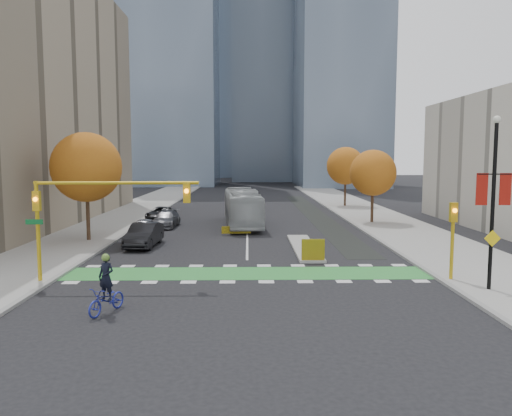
{
  "coord_description": "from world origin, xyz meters",
  "views": [
    {
      "loc": [
        0.07,
        -25.47,
        6.4
      ],
      "look_at": [
        0.6,
        7.55,
        3.0
      ],
      "focal_mm": 35.0,
      "sensor_mm": 36.0,
      "label": 1
    }
  ],
  "objects_px": {
    "bus": "(242,207)",
    "parked_car_c": "(166,219)",
    "traffic_signal_west": "(88,204)",
    "banner_lamppost": "(493,195)",
    "hazard_board": "(313,250)",
    "traffic_signal_east": "(453,229)",
    "tree_east_near": "(373,173)",
    "cyclist": "(107,294)",
    "parked_car_b": "(144,235)",
    "tree_east_far": "(346,166)",
    "parked_car_d": "(161,214)",
    "parked_car_a": "(143,227)",
    "tree_west": "(86,167)"
  },
  "relations": [
    {
      "from": "tree_east_near",
      "to": "cyclist",
      "type": "xyz_separation_m",
      "value": [
        -17.73,
        -27.45,
        -4.03
      ]
    },
    {
      "from": "hazard_board",
      "to": "traffic_signal_east",
      "type": "bearing_deg",
      "value": -35.92
    },
    {
      "from": "tree_east_near",
      "to": "traffic_signal_west",
      "type": "relative_size",
      "value": 0.83
    },
    {
      "from": "banner_lamppost",
      "to": "parked_car_c",
      "type": "bearing_deg",
      "value": 130.3
    },
    {
      "from": "bus",
      "to": "parked_car_a",
      "type": "relative_size",
      "value": 3.01
    },
    {
      "from": "banner_lamppost",
      "to": "parked_car_c",
      "type": "relative_size",
      "value": 1.66
    },
    {
      "from": "cyclist",
      "to": "tree_east_far",
      "type": "bearing_deg",
      "value": 90.52
    },
    {
      "from": "traffic_signal_east",
      "to": "parked_car_c",
      "type": "relative_size",
      "value": 0.82
    },
    {
      "from": "parked_car_b",
      "to": "banner_lamppost",
      "type": "bearing_deg",
      "value": -30.18
    },
    {
      "from": "tree_east_far",
      "to": "banner_lamppost",
      "type": "distance_m",
      "value": 40.52
    },
    {
      "from": "bus",
      "to": "parked_car_a",
      "type": "distance_m",
      "value": 10.01
    },
    {
      "from": "tree_east_near",
      "to": "banner_lamppost",
      "type": "distance_m",
      "value": 24.51
    },
    {
      "from": "tree_east_near",
      "to": "parked_car_c",
      "type": "relative_size",
      "value": 1.41
    },
    {
      "from": "tree_west",
      "to": "parked_car_b",
      "type": "relative_size",
      "value": 1.62
    },
    {
      "from": "traffic_signal_east",
      "to": "parked_car_a",
      "type": "relative_size",
      "value": 1.01
    },
    {
      "from": "bus",
      "to": "parked_car_d",
      "type": "distance_m",
      "value": 9.35
    },
    {
      "from": "banner_lamppost",
      "to": "cyclist",
      "type": "xyz_separation_m",
      "value": [
        -17.23,
        -2.94,
        -3.78
      ]
    },
    {
      "from": "hazard_board",
      "to": "bus",
      "type": "distance_m",
      "value": 17.15
    },
    {
      "from": "traffic_signal_west",
      "to": "traffic_signal_east",
      "type": "distance_m",
      "value": 18.48
    },
    {
      "from": "parked_car_d",
      "to": "parked_car_a",
      "type": "bearing_deg",
      "value": -81.72
    },
    {
      "from": "parked_car_b",
      "to": "parked_car_d",
      "type": "height_order",
      "value": "parked_car_b"
    },
    {
      "from": "tree_east_near",
      "to": "banner_lamppost",
      "type": "bearing_deg",
      "value": -91.17
    },
    {
      "from": "bus",
      "to": "parked_car_c",
      "type": "relative_size",
      "value": 2.44
    },
    {
      "from": "traffic_signal_west",
      "to": "parked_car_b",
      "type": "height_order",
      "value": "traffic_signal_west"
    },
    {
      "from": "tree_west",
      "to": "parked_car_d",
      "type": "bearing_deg",
      "value": 75.94
    },
    {
      "from": "tree_west",
      "to": "parked_car_b",
      "type": "height_order",
      "value": "tree_west"
    },
    {
      "from": "traffic_signal_west",
      "to": "banner_lamppost",
      "type": "xyz_separation_m",
      "value": [
        19.43,
        -1.99,
        0.58
      ]
    },
    {
      "from": "parked_car_a",
      "to": "cyclist",
      "type": "bearing_deg",
      "value": -78.31
    },
    {
      "from": "parked_car_d",
      "to": "parked_car_b",
      "type": "bearing_deg",
      "value": -78.11
    },
    {
      "from": "parked_car_a",
      "to": "parked_car_b",
      "type": "xyz_separation_m",
      "value": [
        1.1,
        -5.0,
        0.15
      ]
    },
    {
      "from": "cyclist",
      "to": "parked_car_b",
      "type": "bearing_deg",
      "value": 119.42
    },
    {
      "from": "bus",
      "to": "parked_car_b",
      "type": "relative_size",
      "value": 2.4
    },
    {
      "from": "tree_east_far",
      "to": "traffic_signal_west",
      "type": "distance_m",
      "value": 43.61
    },
    {
      "from": "tree_west",
      "to": "cyclist",
      "type": "distance_m",
      "value": 19.15
    },
    {
      "from": "traffic_signal_east",
      "to": "tree_east_near",
      "type": "bearing_deg",
      "value": 86.19
    },
    {
      "from": "bus",
      "to": "tree_west",
      "type": "bearing_deg",
      "value": -147.33
    },
    {
      "from": "cyclist",
      "to": "parked_car_b",
      "type": "relative_size",
      "value": 0.49
    },
    {
      "from": "banner_lamppost",
      "to": "parked_car_c",
      "type": "height_order",
      "value": "banner_lamppost"
    },
    {
      "from": "parked_car_c",
      "to": "parked_car_d",
      "type": "distance_m",
      "value": 5.18
    },
    {
      "from": "traffic_signal_east",
      "to": "parked_car_c",
      "type": "distance_m",
      "value": 27.2
    },
    {
      "from": "tree_east_near",
      "to": "cyclist",
      "type": "bearing_deg",
      "value": -122.86
    },
    {
      "from": "cyclist",
      "to": "parked_car_b",
      "type": "xyz_separation_m",
      "value": [
        -1.64,
        15.28,
        0.01
      ]
    },
    {
      "from": "parked_car_a",
      "to": "parked_car_d",
      "type": "distance_m",
      "value": 10.0
    },
    {
      "from": "traffic_signal_west",
      "to": "parked_car_d",
      "type": "xyz_separation_m",
      "value": [
        -0.86,
        25.34,
        -3.37
      ]
    },
    {
      "from": "hazard_board",
      "to": "parked_car_b",
      "type": "relative_size",
      "value": 0.28
    },
    {
      "from": "banner_lamppost",
      "to": "parked_car_a",
      "type": "bearing_deg",
      "value": 139.05
    },
    {
      "from": "hazard_board",
      "to": "banner_lamppost",
      "type": "xyz_separation_m",
      "value": [
        7.5,
        -6.7,
        3.81
      ]
    },
    {
      "from": "hazard_board",
      "to": "tree_east_far",
      "type": "height_order",
      "value": "tree_east_far"
    },
    {
      "from": "tree_east_far",
      "to": "traffic_signal_west",
      "type": "bearing_deg",
      "value": -117.95
    },
    {
      "from": "hazard_board",
      "to": "banner_lamppost",
      "type": "relative_size",
      "value": 0.17
    }
  ]
}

